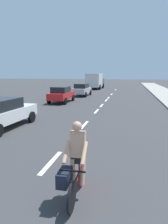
{
  "coord_description": "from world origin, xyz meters",
  "views": [
    {
      "loc": [
        2.41,
        0.95,
        2.86
      ],
      "look_at": [
        0.39,
        9.86,
        1.1
      ],
      "focal_mm": 32.32,
      "sensor_mm": 36.0,
      "label": 1
    }
  ],
  "objects": [
    {
      "name": "delivery_truck",
      "position": [
        -3.91,
        38.12,
        1.5
      ],
      "size": [
        2.8,
        6.3,
        2.8
      ],
      "rotation": [
        0.0,
        0.0,
        -0.02
      ],
      "color": "#23478C",
      "rests_on": "ground"
    },
    {
      "name": "lane_stripe_5",
      "position": [
        0.0,
        18.79,
        0.0
      ],
      "size": [
        0.16,
        1.8,
        0.01
      ],
      "primitive_type": "cube",
      "color": "white",
      "rests_on": "ground"
    },
    {
      "name": "lane_stripe_7",
      "position": [
        0.0,
        24.79,
        0.0
      ],
      "size": [
        0.16,
        1.8,
        0.01
      ],
      "primitive_type": "cube",
      "color": "white",
      "rests_on": "ground"
    },
    {
      "name": "lane_stripe_3",
      "position": [
        0.0,
        11.69,
        0.0
      ],
      "size": [
        0.16,
        1.8,
        0.01
      ],
      "primitive_type": "cube",
      "color": "white",
      "rests_on": "ground"
    },
    {
      "name": "lane_stripe_8",
      "position": [
        0.0,
        29.01,
        0.0
      ],
      "size": [
        0.16,
        1.8,
        0.01
      ],
      "primitive_type": "cube",
      "color": "white",
      "rests_on": "ground"
    },
    {
      "name": "ground_plane",
      "position": [
        0.0,
        20.0,
        0.0
      ],
      "size": [
        160.0,
        160.0,
        0.0
      ],
      "primitive_type": "plane",
      "color": "#38383A"
    },
    {
      "name": "lane_stripe_6",
      "position": [
        0.0,
        22.48,
        0.0
      ],
      "size": [
        0.16,
        1.8,
        0.01
      ],
      "primitive_type": "cube",
      "color": "white",
      "rests_on": "ground"
    },
    {
      "name": "parked_car_silver",
      "position": [
        -3.54,
        25.99,
        0.83
      ],
      "size": [
        1.91,
        3.92,
        1.57
      ],
      "rotation": [
        0.0,
        0.0,
        -0.03
      ],
      "color": "#B7BABF",
      "rests_on": "ground"
    },
    {
      "name": "lane_stripe_9",
      "position": [
        0.0,
        36.84,
        0.0
      ],
      "size": [
        0.16,
        1.8,
        0.01
      ],
      "primitive_type": "cube",
      "color": "white",
      "rests_on": "ground"
    },
    {
      "name": "parked_car_white",
      "position": [
        -4.19,
        10.1,
        0.84
      ],
      "size": [
        2.19,
        4.51,
        1.57
      ],
      "rotation": [
        0.0,
        0.0,
        -0.04
      ],
      "color": "white",
      "rests_on": "ground"
    },
    {
      "name": "lane_stripe_2",
      "position": [
        0.0,
        6.72,
        0.0
      ],
      "size": [
        0.16,
        1.8,
        0.01
      ],
      "primitive_type": "cube",
      "color": "white",
      "rests_on": "ground"
    },
    {
      "name": "lane_stripe_4",
      "position": [
        0.0,
        15.94,
        0.0
      ],
      "size": [
        0.16,
        1.8,
        0.01
      ],
      "primitive_type": "cube",
      "color": "white",
      "rests_on": "ground"
    },
    {
      "name": "parked_car_red",
      "position": [
        -4.18,
        19.92,
        0.83
      ],
      "size": [
        1.82,
        3.9,
        1.57
      ],
      "rotation": [
        0.0,
        0.0,
        0.0
      ],
      "color": "red",
      "rests_on": "ground"
    },
    {
      "name": "cyclist",
      "position": [
        1.26,
        5.06,
        0.83
      ],
      "size": [
        0.63,
        1.71,
        1.82
      ],
      "rotation": [
        0.0,
        0.0,
        3.17
      ],
      "color": "black",
      "rests_on": "ground"
    }
  ]
}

